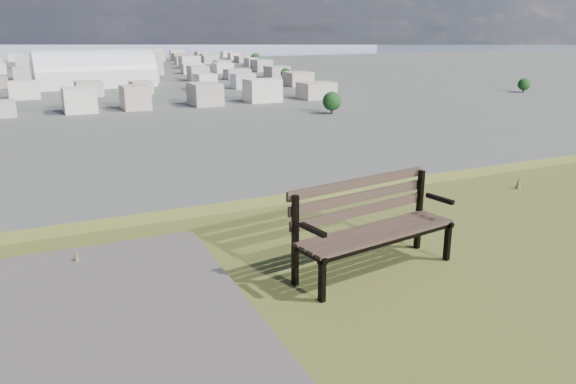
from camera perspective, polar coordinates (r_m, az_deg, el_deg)
park_bench at (r=5.55m, az=8.39°, el=-2.94°), size 1.77×0.80×0.89m
gravel_patch at (r=4.68m, az=-20.01°, el=-14.01°), size 2.81×3.93×0.08m
arena at (r=293.92m, az=-19.01°, el=11.13°), size 56.10×25.37×23.34m
city_blocks at (r=397.81m, az=-25.50°, el=11.28°), size 395.00×361.00×7.00m
bay_water at (r=903.05m, az=-26.05°, el=12.92°), size 2400.00×700.00×0.12m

